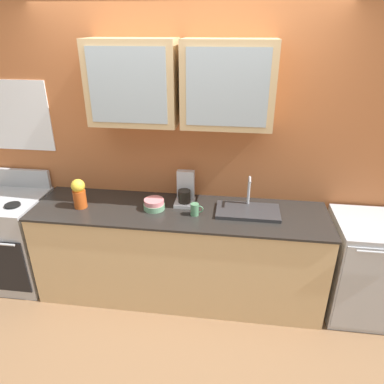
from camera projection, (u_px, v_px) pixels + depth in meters
The scene contains 10 objects.
ground_plane at pixel (180, 291), 3.42m from camera, with size 10.00×10.00×0.00m, color brown.
back_wall_unit at pixel (183, 140), 3.11m from camera, with size 3.95×0.43×2.51m.
counter at pixel (179, 253), 3.23m from camera, with size 2.55×0.66×0.89m.
stove_range at pixel (17, 240), 3.42m from camera, with size 0.59×0.67×1.07m.
sink_faucet at pixel (248, 210), 3.00m from camera, with size 0.53×0.30×0.29m.
bowl_stack at pixel (154, 204), 3.05m from camera, with size 0.18×0.18×0.09m.
vase at pixel (79, 193), 3.04m from camera, with size 0.12×0.12×0.26m.
cup_near_sink at pixel (195, 209), 2.95m from camera, with size 0.11×0.07×0.10m.
dishwasher at pixel (362, 268), 3.04m from camera, with size 0.56×0.65×0.89m.
coffee_maker at pixel (185, 192), 3.13m from camera, with size 0.17×0.20×0.29m.
Camera 1 is at (0.47, -2.64, 2.34)m, focal length 33.10 mm.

